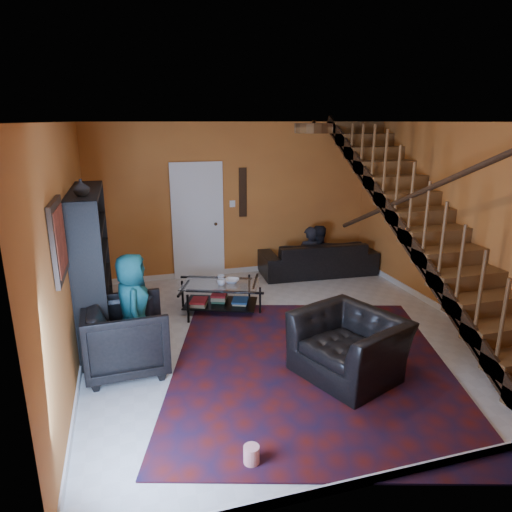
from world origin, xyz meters
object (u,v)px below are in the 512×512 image
Objects in this scene: bookshelf at (94,270)px; armchair_left at (127,337)px; coffee_table at (221,295)px; armchair_right at (349,346)px; sofa at (318,257)px.

bookshelf reaches higher than armchair_left.
bookshelf is 1.53× the size of coffee_table.
armchair_right is 0.85× the size of coffee_table.
bookshelf is at bearing -144.29° from armchair_right.
sofa is 1.95× the size of armchair_right.
armchair_left is at bearing -134.84° from coffee_table.
sofa is at bearing 23.53° from bookshelf.
armchair_left is at bearing -69.51° from bookshelf.
coffee_table is at bearing -177.16° from armchair_right.
armchair_left is at bearing 40.01° from sofa.
sofa is 2.49m from coffee_table.
armchair_left is 2.55m from armchair_right.
armchair_right is (-1.13, -3.47, 0.04)m from sofa.
armchair_right is (2.42, -0.82, -0.06)m from armchair_left.
armchair_right is at bearing -32.58° from bookshelf.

